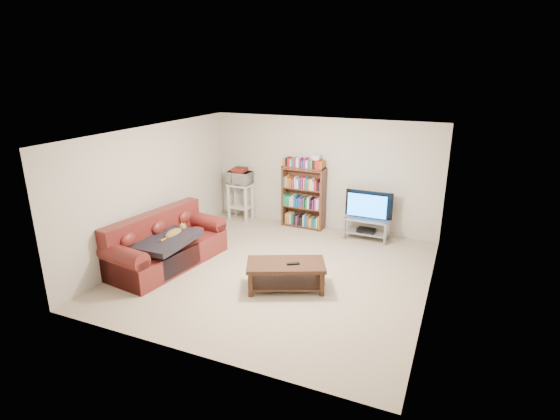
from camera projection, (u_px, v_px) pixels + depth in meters
The scene contains 19 objects.
floor at pixel (276, 272), 7.59m from camera, with size 5.00×5.00×0.00m, color #BEA98D.
ceiling at pixel (276, 133), 6.84m from camera, with size 5.00×5.00×0.00m, color white.
wall_back at pixel (323, 174), 9.40m from camera, with size 5.00×5.00×0.00m, color beige.
wall_front at pixel (189, 267), 5.04m from camera, with size 5.00×5.00×0.00m, color beige.
wall_left at pixel (154, 190), 8.16m from camera, with size 5.00×5.00×0.00m, color beige.
wall_right at pixel (435, 227), 6.28m from camera, with size 5.00×5.00×0.00m, color beige.
sofa at pixel (165, 247), 7.81m from camera, with size 1.23×2.28×0.93m.
blanket at pixel (165, 240), 7.53m from camera, with size 0.84×1.08×0.10m, color black.
cat at pixel (173, 234), 7.67m from camera, with size 0.24×0.59×0.18m, color brown, non-canonical shape.
coffee_table at pixel (286, 271), 6.94m from camera, with size 1.38×1.07×0.45m.
remote at pixel (293, 264), 6.84m from camera, with size 0.20×0.06×0.02m, color black.
tv_stand at pixel (367, 225), 8.95m from camera, with size 0.90×0.41×0.45m.
television at pixel (368, 206), 8.82m from camera, with size 0.97×0.13×0.56m, color black.
dvd_player at pixel (366, 230), 8.98m from camera, with size 0.36×0.25×0.06m, color black.
bookshelf at pixel (303, 196), 9.52m from camera, with size 0.95×0.33×1.36m.
shelf_clutter at pixel (308, 162), 9.25m from camera, with size 0.70×0.22×0.28m.
microwave_stand at pixel (240, 197), 10.05m from camera, with size 0.54×0.40×0.85m.
microwave at pixel (240, 178), 9.91m from camera, with size 0.52×0.36×0.29m, color silver.
game_boxes at pixel (240, 170), 9.85m from camera, with size 0.31×0.27×0.05m, color maroon.
Camera 1 is at (2.78, -6.29, 3.40)m, focal length 28.00 mm.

